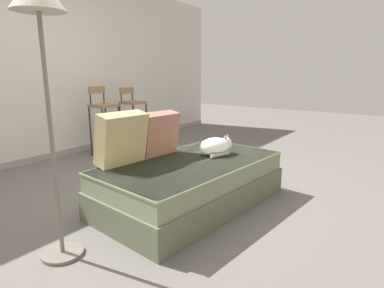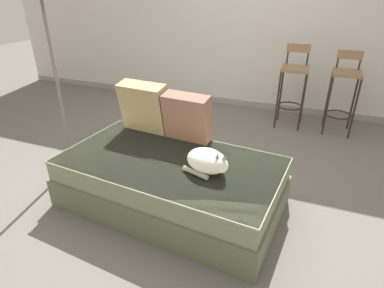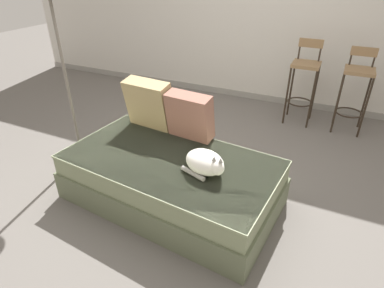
% 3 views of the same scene
% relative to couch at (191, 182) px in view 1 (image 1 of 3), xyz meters
% --- Properties ---
extents(ground_plane, '(16.00, 16.00, 0.00)m').
position_rel_couch_xyz_m(ground_plane, '(0.00, 0.40, -0.22)').
color(ground_plane, '#66605B').
rests_on(ground_plane, ground).
extents(wall_back_panel, '(8.00, 0.10, 2.60)m').
position_rel_couch_xyz_m(wall_back_panel, '(0.00, 2.65, 1.08)').
color(wall_back_panel, silver).
rests_on(wall_back_panel, ground).
extents(wall_baseboard_trim, '(8.00, 0.02, 0.09)m').
position_rel_couch_xyz_m(wall_baseboard_trim, '(0.00, 2.60, -0.17)').
color(wall_baseboard_trim, gray).
rests_on(wall_baseboard_trim, ground).
extents(couch, '(1.85, 1.13, 0.43)m').
position_rel_couch_xyz_m(couch, '(0.00, 0.00, 0.00)').
color(couch, '#636B50').
rests_on(couch, ground).
extents(throw_pillow_corner, '(0.47, 0.28, 0.47)m').
position_rel_couch_xyz_m(throw_pillow_corner, '(-0.44, 0.43, 0.44)').
color(throw_pillow_corner, tan).
rests_on(throw_pillow_corner, couch).
extents(throw_pillow_middle, '(0.43, 0.25, 0.43)m').
position_rel_couch_xyz_m(throw_pillow_middle, '(-0.01, 0.39, 0.42)').
color(throw_pillow_middle, '#936051').
rests_on(throw_pillow_middle, couch).
extents(cat, '(0.38, 0.33, 0.20)m').
position_rel_couch_xyz_m(cat, '(0.34, -0.06, 0.29)').
color(cat, white).
rests_on(cat, couch).
extents(bar_stool_near_window, '(0.32, 0.32, 1.02)m').
position_rel_couch_xyz_m(bar_stool_near_window, '(0.72, 2.11, 0.38)').
color(bar_stool_near_window, '#2D2319').
rests_on(bar_stool_near_window, ground).
extents(bar_stool_by_doorway, '(0.32, 0.32, 0.98)m').
position_rel_couch_xyz_m(bar_stool_by_doorway, '(1.31, 2.10, 0.37)').
color(bar_stool_by_doorway, '#2D2319').
rests_on(bar_stool_by_doorway, ground).
extents(floor_lamp, '(0.32, 0.32, 1.80)m').
position_rel_couch_xyz_m(floor_lamp, '(-1.21, 0.22, 1.30)').
color(floor_lamp, slate).
rests_on(floor_lamp, ground).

